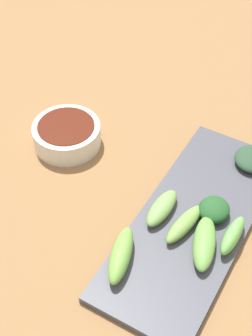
{
  "coord_description": "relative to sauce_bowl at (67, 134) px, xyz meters",
  "views": [
    {
      "loc": [
        0.26,
        -0.47,
        0.63
      ],
      "look_at": [
        -0.01,
        0.0,
        0.05
      ],
      "focal_mm": 53.99,
      "sensor_mm": 36.0,
      "label": 1
    }
  ],
  "objects": [
    {
      "name": "sauce_bowl",
      "position": [
        0.0,
        0.0,
        0.0
      ],
      "size": [
        0.12,
        0.12,
        0.04
      ],
      "color": "silver",
      "rests_on": "tabletop"
    },
    {
      "name": "serving_plate",
      "position": [
        0.26,
        -0.05,
        -0.02
      ],
      "size": [
        0.15,
        0.39,
        0.01
      ],
      "primitive_type": "cube",
      "color": "#484A53",
      "rests_on": "tabletop"
    },
    {
      "name": "tabletop",
      "position": [
        0.14,
        -0.03,
        -0.03
      ],
      "size": [
        2.1,
        2.1,
        0.02
      ],
      "primitive_type": "cube",
      "color": "olive",
      "rests_on": "ground"
    },
    {
      "name": "broccoli_stalk_5",
      "position": [
        0.21,
        -0.06,
        0.0
      ],
      "size": [
        0.03,
        0.08,
        0.02
      ],
      "primitive_type": "ellipsoid",
      "rotation": [
        0.0,
        0.0,
        -0.03
      ],
      "color": "#76A455",
      "rests_on": "serving_plate"
    },
    {
      "name": "broccoli_stalk_3",
      "position": [
        0.3,
        -0.09,
        0.0
      ],
      "size": [
        0.06,
        0.1,
        0.02
      ],
      "primitive_type": "ellipsoid",
      "rotation": [
        0.0,
        0.0,
        0.33
      ],
      "color": "#69A047",
      "rests_on": "serving_plate"
    },
    {
      "name": "broccoli_stalk_1",
      "position": [
        0.26,
        -0.07,
        0.0
      ],
      "size": [
        0.04,
        0.09,
        0.02
      ],
      "primitive_type": "ellipsoid",
      "rotation": [
        0.0,
        0.0,
        -0.16
      ],
      "color": "#75A14A",
      "rests_on": "serving_plate"
    },
    {
      "name": "broccoli_leafy_0",
      "position": [
        0.28,
        -0.03,
        0.0
      ],
      "size": [
        0.05,
        0.05,
        0.02
      ],
      "primitive_type": "ellipsoid",
      "rotation": [
        0.0,
        0.0,
        0.01
      ],
      "color": "#225426",
      "rests_on": "serving_plate"
    },
    {
      "name": "broccoli_stalk_6",
      "position": [
        0.2,
        -0.17,
        0.0
      ],
      "size": [
        0.05,
        0.1,
        0.03
      ],
      "primitive_type": "ellipsoid",
      "rotation": [
        0.0,
        0.0,
        0.3
      ],
      "color": "#72AB47",
      "rests_on": "serving_plate"
    },
    {
      "name": "broccoli_stalk_2",
      "position": [
        0.32,
        -0.06,
        0.0
      ],
      "size": [
        0.02,
        0.07,
        0.03
      ],
      "primitive_type": "ellipsoid",
      "rotation": [
        0.0,
        0.0,
        -0.01
      ],
      "color": "#6CBA54",
      "rests_on": "serving_plate"
    }
  ]
}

